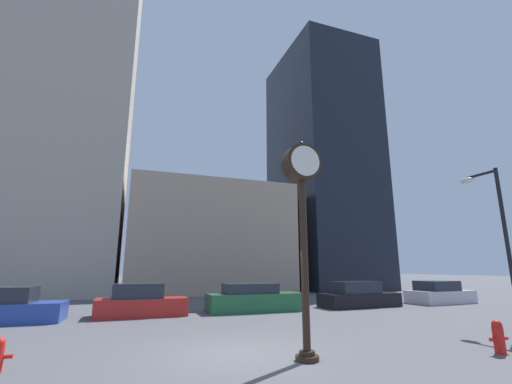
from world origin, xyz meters
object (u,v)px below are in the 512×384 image
Objects in this scene: car_green at (254,299)px; car_silver at (439,294)px; car_blue at (4,308)px; car_red at (141,302)px; fire_hydrant_near at (498,336)px; street_clock at (302,197)px; car_black at (358,296)px; street_lamp_right at (493,219)px.

car_green reaches higher than car_silver.
car_blue reaches higher than car_silver.
car_red is 13.37m from fire_hydrant_near.
street_clock reaches higher than car_black.
car_black is at bearing 72.28° from fire_hydrant_near.
street_clock reaches higher than car_silver.
car_green is 1.03× the size of car_black.
car_green is (10.51, 0.23, 0.01)m from car_blue.
car_blue is (-8.56, 9.02, -3.29)m from street_clock.
car_silver is (6.01, 0.05, -0.01)m from car_black.
car_blue is at bearing 178.23° from car_black.
car_blue is 0.92× the size of car_black.
car_blue is 0.72× the size of street_lamp_right.
car_black is 0.78× the size of street_lamp_right.
fire_hydrant_near is at bearing -73.55° from car_green.
car_black reaches higher than car_silver.
car_blue is 16.80m from fire_hydrant_near.
car_green reaches higher than fire_hydrant_near.
car_blue is at bearing 133.50° from street_clock.
car_silver is (12.20, -0.06, -0.02)m from car_green.
car_red is at bearing 176.49° from car_black.
car_black is at bearing 48.30° from street_clock.
car_red is 0.68× the size of street_lamp_right.
car_green is at bearing 131.81° from street_lamp_right.
car_silver is at bearing 2.44° from car_blue.
fire_hydrant_near is 0.14× the size of street_lamp_right.
car_red is 5.39m from car_green.
street_clock is at bearing -44.48° from car_blue.
car_silver is at bearing 55.89° from street_lamp_right.
fire_hydrant_near is (4.88, -1.07, -3.46)m from street_clock.
fire_hydrant_near is (8.32, -10.47, -0.18)m from car_red.
car_red is 0.86× the size of car_black.
car_black reaches higher than car_green.
car_black is at bearing 95.80° from street_lamp_right.
car_blue is 16.69m from car_black.
car_green is at bearing 177.45° from car_silver.
fire_hydrant_near is at bearing -12.32° from street_clock.
car_red is (5.12, 0.39, 0.02)m from car_blue.
car_red is 4.89× the size of fire_hydrant_near.
fire_hydrant_near is at bearing -148.00° from street_lamp_right.
car_green is 12.20m from car_silver.
street_lamp_right reaches higher than car_red.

